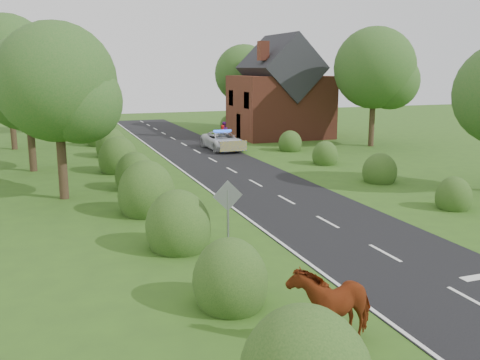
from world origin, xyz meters
name	(u,v)px	position (x,y,z in m)	size (l,w,h in m)	color
ground	(385,254)	(0.00, 0.00, 0.00)	(120.00, 120.00, 0.00)	#31541B
road	(237,173)	(0.00, 15.00, 0.01)	(6.00, 70.00, 0.02)	black
road_markings	(223,182)	(-1.60, 12.93, 0.03)	(4.96, 70.00, 0.01)	white
hedgerow_left	(137,180)	(-6.51, 11.69, 0.75)	(2.75, 50.41, 3.00)	#25491B
hedgerow_right	(367,168)	(6.60, 11.21, 0.55)	(2.10, 45.78, 2.10)	#25491B
tree_left_a	(63,87)	(-9.75, 11.86, 5.34)	(5.74, 5.60, 8.38)	#332316
tree_left_b	(31,88)	(-11.25, 19.86, 5.04)	(5.74, 5.60, 8.07)	#332316
tree_left_c	(12,63)	(-12.70, 29.83, 6.53)	(6.97, 6.80, 10.22)	#332316
tree_left_d	(46,74)	(-10.23, 39.85, 5.64)	(6.15, 6.00, 8.89)	#332316
tree_right_b	(379,71)	(14.29, 21.84, 5.94)	(6.56, 6.40, 9.40)	#332316
tree_right_c	(247,76)	(9.27, 37.85, 5.34)	(6.15, 6.00, 8.58)	#332316
road_sign	(228,206)	(-5.00, 2.00, 1.65)	(1.06, 0.08, 2.53)	gray
house	(280,95)	(9.49, 30.00, 3.79)	(8.00, 7.40, 9.17)	brown
cow	(331,308)	(-4.70, -4.57, 0.79)	(1.18, 2.23, 1.58)	maroon
police_van	(223,141)	(2.13, 24.27, 0.69)	(2.33, 5.05, 1.53)	silver
pedestrian_red	(222,135)	(2.97, 26.94, 0.81)	(0.59, 0.39, 1.62)	#AC1010
pedestrian_purple	(224,132)	(3.36, 27.72, 0.90)	(0.88, 0.68, 1.80)	#58196E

